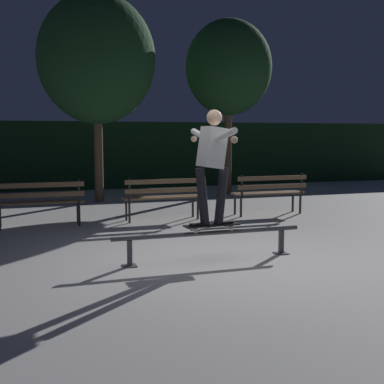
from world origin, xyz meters
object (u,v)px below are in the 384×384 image
(skateboard, at_px, (212,225))
(park_bench_left_center, at_px, (163,194))
(tree_far_right, at_px, (229,68))
(grind_rail, at_px, (209,237))
(skateboarder, at_px, (212,157))
(park_bench_right_center, at_px, (270,190))
(tree_behind_benches, at_px, (97,59))
(park_bench_leftmost, at_px, (40,199))

(skateboard, bearing_deg, park_bench_left_center, 86.40)
(skateboard, xyz_separation_m, tree_far_right, (3.21, 7.16, 3.12))
(grind_rail, distance_m, skateboarder, 1.10)
(grind_rail, distance_m, skateboard, 0.17)
(tree_far_right, bearing_deg, grind_rail, -114.36)
(skateboarder, distance_m, park_bench_right_center, 4.26)
(park_bench_right_center, xyz_separation_m, tree_behind_benches, (-3.16, 3.36, 3.05))
(skateboarder, bearing_deg, tree_far_right, 65.89)
(skateboard, xyz_separation_m, park_bench_left_center, (0.21, 3.28, 0.06))
(skateboarder, bearing_deg, skateboard, -176.72)
(park_bench_leftmost, bearing_deg, park_bench_right_center, 0.00)
(skateboarder, relative_size, tree_far_right, 0.31)
(grind_rail, relative_size, tree_behind_benches, 0.52)
(grind_rail, bearing_deg, park_bench_leftmost, 122.89)
(park_bench_left_center, distance_m, park_bench_right_center, 2.36)
(grind_rail, height_order, skateboard, skateboard)
(tree_behind_benches, bearing_deg, skateboarder, -84.94)
(grind_rail, xyz_separation_m, tree_far_right, (3.24, 7.16, 3.29))
(skateboarder, xyz_separation_m, park_bench_left_center, (0.20, 3.28, -0.87))
(grind_rail, xyz_separation_m, tree_behind_benches, (-0.55, 6.64, 3.28))
(park_bench_leftmost, height_order, park_bench_right_center, same)
(skateboarder, distance_m, park_bench_left_center, 3.40)
(skateboard, distance_m, park_bench_leftmost, 3.93)
(park_bench_right_center, height_order, tree_far_right, tree_far_right)
(grind_rail, distance_m, park_bench_right_center, 4.20)
(park_bench_leftmost, relative_size, park_bench_left_center, 1.00)
(park_bench_left_center, distance_m, tree_behind_benches, 4.61)
(park_bench_right_center, xyz_separation_m, tree_far_right, (0.64, 3.88, 3.06))
(park_bench_left_center, xyz_separation_m, park_bench_right_center, (2.36, 0.00, 0.00))
(park_bench_left_center, bearing_deg, park_bench_leftmost, 180.00)
(skateboard, bearing_deg, tree_behind_benches, 95.03)
(skateboarder, xyz_separation_m, tree_behind_benches, (-0.59, 6.64, 2.18))
(skateboarder, height_order, park_bench_left_center, skateboarder)
(skateboard, relative_size, tree_far_right, 0.16)
(skateboarder, bearing_deg, park_bench_leftmost, 123.36)
(grind_rail, height_order, tree_far_right, tree_far_right)
(grind_rail, xyz_separation_m, skateboarder, (0.04, 0.00, 1.10))
(tree_behind_benches, bearing_deg, park_bench_leftmost, -115.08)
(grind_rail, relative_size, park_bench_leftmost, 1.69)
(park_bench_leftmost, xyz_separation_m, tree_far_right, (5.36, 3.88, 3.06))
(park_bench_left_center, xyz_separation_m, tree_behind_benches, (-0.79, 3.36, 3.05))
(park_bench_right_center, distance_m, tree_far_right, 4.98)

